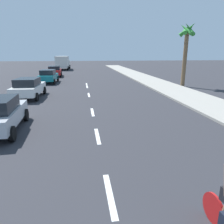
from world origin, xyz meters
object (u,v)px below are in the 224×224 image
parked_car_white (28,87)px  parked_car_teal (48,76)px  delivery_truck (63,63)px  palm_tree_far (187,40)px  parked_car_red (55,71)px

parked_car_white → parked_car_teal: 8.60m
delivery_truck → palm_tree_far: palm_tree_far is taller
delivery_truck → parked_car_teal: bearing=-88.1°
parked_car_white → parked_car_red: size_ratio=0.98×
parked_car_white → parked_car_red: (0.25, 15.87, 0.00)m
parked_car_teal → delivery_truck: 20.62m
parked_car_white → palm_tree_far: (14.90, 3.76, 3.87)m
palm_tree_far → parked_car_white: bearing=-165.9°
parked_car_teal → delivery_truck: delivery_truck is taller
parked_car_red → palm_tree_far: (14.66, -12.11, 3.87)m
parked_car_red → delivery_truck: 13.35m
parked_car_white → parked_car_teal: bearing=89.9°
parked_car_white → delivery_truck: 29.22m
parked_car_white → parked_car_teal: size_ratio=1.05×
parked_car_red → palm_tree_far: 19.40m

